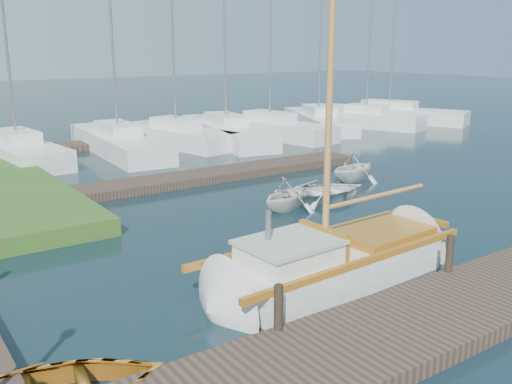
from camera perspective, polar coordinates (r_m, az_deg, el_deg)
ground at (r=15.35m, az=0.00°, el=-4.34°), size 160.00×160.00×0.00m
near_dock at (r=11.26m, az=18.01°, el=-11.47°), size 18.00×2.20×0.30m
far_dock at (r=21.66m, az=-5.43°, el=1.55°), size 14.00×1.60×0.30m
pontoon at (r=33.74m, az=-1.49°, el=6.21°), size 30.00×1.60×0.30m
mooring_post_1 at (r=9.70m, az=2.26°, el=-11.45°), size 0.16×0.16×0.80m
mooring_post_2 at (r=12.72m, az=18.80°, el=-5.83°), size 0.16×0.16×0.80m
sailboat at (r=12.55m, az=8.03°, el=-7.18°), size 7.25×2.36×9.83m
tender_b at (r=17.64m, az=3.12°, el=0.06°), size 2.68×2.49×1.15m
tender_c at (r=19.04m, az=6.62°, el=0.30°), size 3.55×2.78×0.67m
tender_d at (r=21.78m, az=9.79°, el=2.71°), size 2.57×2.30×1.22m
marina_boat_0 at (r=27.06m, az=-22.77°, el=3.96°), size 2.92×7.71×9.97m
marina_boat_1 at (r=28.11m, az=-13.63°, el=5.02°), size 2.82×9.53×10.91m
marina_boat_2 at (r=29.61m, az=-8.01°, el=5.76°), size 3.61×7.60×10.71m
marina_boat_3 at (r=30.90m, az=-3.01°, el=6.24°), size 4.17×9.92×12.72m
marina_boat_4 at (r=32.15m, az=1.39°, el=6.57°), size 3.54×8.58×11.61m
marina_boat_5 at (r=35.57m, az=6.26°, el=7.24°), size 5.51×8.90×12.22m
marina_boat_6 at (r=36.80m, az=10.95°, el=7.28°), size 4.68×7.40×9.36m
marina_boat_7 at (r=39.93m, az=13.17°, el=7.69°), size 6.26×10.13×10.52m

